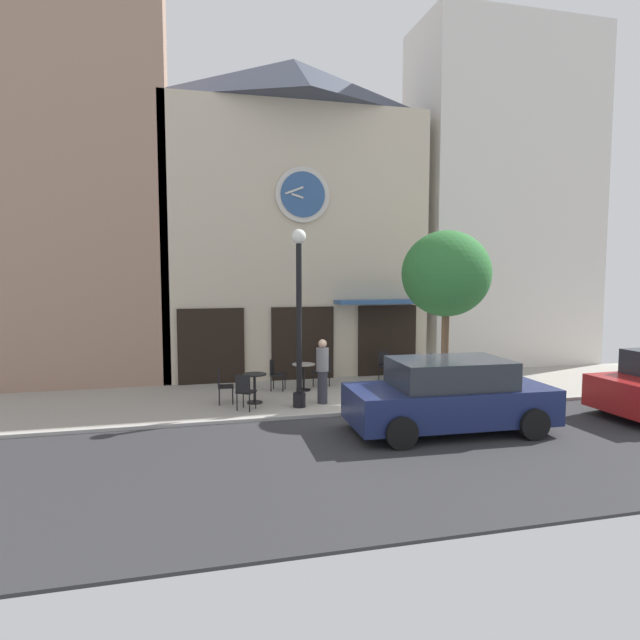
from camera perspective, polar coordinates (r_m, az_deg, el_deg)
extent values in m
cube|color=#9E998E|center=(15.27, 3.63, -7.81)|extent=(26.08, 4.56, 0.05)
cube|color=#2D2D30|center=(10.59, 12.53, -13.78)|extent=(26.08, 5.91, 0.05)
cube|color=#A8A5A0|center=(13.18, 6.66, -9.62)|extent=(26.08, 0.12, 0.08)
cube|color=beige|center=(18.07, -2.74, 8.09)|extent=(8.54, 2.47, 8.66)
pyramid|color=#383D4C|center=(19.05, -2.81, 23.75)|extent=(7.69, 3.45, 1.64)
cylinder|color=beige|center=(16.95, -1.88, 13.20)|extent=(1.70, 0.10, 1.70)
cylinder|color=#2D5184|center=(16.89, -1.83, 13.23)|extent=(1.39, 0.04, 1.39)
cube|color=beige|center=(16.81, -2.43, 13.08)|extent=(0.38, 0.03, 0.17)
cube|color=beige|center=(16.81, -2.75, 13.64)|extent=(0.58, 0.03, 0.27)
cube|color=black|center=(16.58, -11.52, -2.75)|extent=(1.99, 0.10, 2.30)
cube|color=black|center=(16.95, -1.84, -2.48)|extent=(1.99, 0.10, 2.30)
cube|color=black|center=(17.76, 7.18, -2.17)|extent=(1.99, 0.10, 2.30)
cube|color=#33568C|center=(17.20, 6.18, 1.95)|extent=(2.73, 0.90, 0.12)
cube|color=#9E7A66|center=(19.14, -26.77, 14.71)|extent=(7.00, 3.91, 13.51)
cube|color=silver|center=(21.64, 18.74, 12.11)|extent=(6.68, 3.27, 12.25)
cylinder|color=black|center=(13.61, -2.22, -8.51)|extent=(0.32, 0.32, 0.36)
cylinder|color=black|center=(13.30, -2.25, -0.69)|extent=(0.14, 0.14, 4.08)
sphere|color=white|center=(13.26, -2.28, 8.90)|extent=(0.36, 0.36, 0.36)
cylinder|color=brown|center=(14.60, 13.16, -3.39)|extent=(0.20, 0.20, 2.52)
ellipsoid|color=#2D7033|center=(14.45, 13.33, 4.84)|extent=(2.37, 2.13, 2.25)
cylinder|color=black|center=(14.07, -6.98, -7.27)|extent=(0.07, 0.07, 0.75)
cylinder|color=black|center=(14.15, -6.97, -8.70)|extent=(0.40, 0.40, 0.03)
cylinder|color=black|center=(14.00, -7.00, -5.77)|extent=(0.62, 0.62, 0.03)
cylinder|color=black|center=(15.43, -1.76, -6.13)|extent=(0.07, 0.07, 0.76)
cylinder|color=black|center=(15.51, -1.76, -7.45)|extent=(0.40, 0.40, 0.03)
cylinder|color=gray|center=(15.37, -1.76, -4.75)|extent=(0.66, 0.66, 0.03)
cylinder|color=black|center=(16.43, 9.04, -5.60)|extent=(0.07, 0.07, 0.70)
cylinder|color=black|center=(16.50, 9.03, -6.75)|extent=(0.40, 0.40, 0.03)
cylinder|color=gray|center=(16.37, 9.06, -4.39)|extent=(0.67, 0.67, 0.03)
cube|color=black|center=(16.93, 7.11, -4.92)|extent=(0.50, 0.50, 0.04)
cube|color=black|center=(17.04, 6.74, -4.09)|extent=(0.37, 0.15, 0.45)
cylinder|color=black|center=(16.74, 7.01, -5.82)|extent=(0.03, 0.03, 0.45)
cylinder|color=black|center=(16.95, 7.91, -5.69)|extent=(0.03, 0.03, 0.45)
cylinder|color=black|center=(17.00, 6.29, -5.64)|extent=(0.03, 0.03, 0.45)
cylinder|color=black|center=(17.21, 7.19, -5.52)|extent=(0.03, 0.03, 0.45)
cube|color=black|center=(13.40, -7.87, -7.58)|extent=(0.55, 0.55, 0.04)
cube|color=black|center=(13.20, -8.24, -6.79)|extent=(0.34, 0.24, 0.45)
cylinder|color=black|center=(13.53, -6.88, -8.43)|extent=(0.03, 0.03, 0.45)
cylinder|color=black|center=(13.68, -8.18, -8.30)|extent=(0.03, 0.03, 0.45)
cylinder|color=black|center=(13.23, -7.53, -8.75)|extent=(0.03, 0.03, 0.45)
cylinder|color=black|center=(13.39, -8.85, -8.61)|extent=(0.03, 0.03, 0.45)
cube|color=black|center=(14.09, -10.01, -6.99)|extent=(0.43, 0.43, 0.04)
cube|color=black|center=(14.05, -10.76, -6.10)|extent=(0.06, 0.38, 0.45)
cylinder|color=black|center=(13.98, -9.28, -8.03)|extent=(0.03, 0.03, 0.45)
cylinder|color=black|center=(14.31, -9.31, -7.72)|extent=(0.03, 0.03, 0.45)
cylinder|color=black|center=(13.97, -10.69, -8.05)|extent=(0.03, 0.03, 0.45)
cylinder|color=black|center=(14.31, -10.68, -7.74)|extent=(0.03, 0.03, 0.45)
cube|color=black|center=(15.93, 0.14, -5.52)|extent=(0.55, 0.55, 0.04)
cube|color=black|center=(16.02, 0.58, -4.64)|extent=(0.24, 0.34, 0.45)
cylinder|color=black|center=(15.96, -0.73, -6.31)|extent=(0.03, 0.03, 0.45)
cylinder|color=black|center=(15.73, 0.17, -6.48)|extent=(0.03, 0.03, 0.45)
cylinder|color=black|center=(16.21, 0.11, -6.14)|extent=(0.03, 0.03, 0.45)
cylinder|color=black|center=(15.98, 1.00, -6.30)|extent=(0.03, 0.03, 0.45)
cube|color=black|center=(16.68, 11.51, -5.13)|extent=(0.44, 0.44, 0.04)
cube|color=black|center=(16.74, 12.05, -4.33)|extent=(0.08, 0.38, 0.45)
cylinder|color=black|center=(16.78, 10.69, -5.84)|extent=(0.03, 0.03, 0.45)
cylinder|color=black|center=(16.50, 11.31, -6.04)|extent=(0.03, 0.03, 0.45)
cylinder|color=black|center=(16.96, 11.68, -5.75)|extent=(0.03, 0.03, 0.45)
cylinder|color=black|center=(16.67, 12.30, -5.94)|extent=(0.03, 0.03, 0.45)
cube|color=black|center=(15.48, -4.50, -5.84)|extent=(0.52, 0.52, 0.04)
cube|color=black|center=(15.47, -5.16, -5.00)|extent=(0.18, 0.37, 0.45)
cylinder|color=black|center=(15.33, -4.00, -6.81)|extent=(0.03, 0.03, 0.45)
cylinder|color=black|center=(15.65, -3.75, -6.55)|extent=(0.03, 0.03, 0.45)
cylinder|color=black|center=(15.39, -5.25, -6.76)|extent=(0.03, 0.03, 0.45)
cylinder|color=black|center=(15.72, -4.98, -6.51)|extent=(0.03, 0.03, 0.45)
cylinder|color=#2D2D38|center=(13.92, 0.26, -7.17)|extent=(0.28, 0.28, 0.85)
cylinder|color=slate|center=(13.78, 0.26, -4.22)|extent=(0.34, 0.34, 0.60)
sphere|color=tan|center=(13.72, 0.26, -2.53)|extent=(0.22, 0.22, 0.22)
cube|color=navy|center=(11.84, 13.61, -8.66)|extent=(4.36, 1.95, 0.75)
cube|color=#262B33|center=(11.70, 13.68, -5.54)|extent=(2.46, 1.67, 0.60)
cylinder|color=black|center=(11.84, 21.81, -10.25)|extent=(0.65, 0.24, 0.64)
cylinder|color=black|center=(13.32, 17.45, -8.42)|extent=(0.65, 0.24, 0.64)
cylinder|color=black|center=(10.57, 8.65, -11.79)|extent=(0.65, 0.24, 0.64)
cylinder|color=black|center=(12.20, 5.61, -9.45)|extent=(0.65, 0.24, 0.64)
cylinder|color=black|center=(14.93, 28.18, -7.35)|extent=(0.65, 0.25, 0.64)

